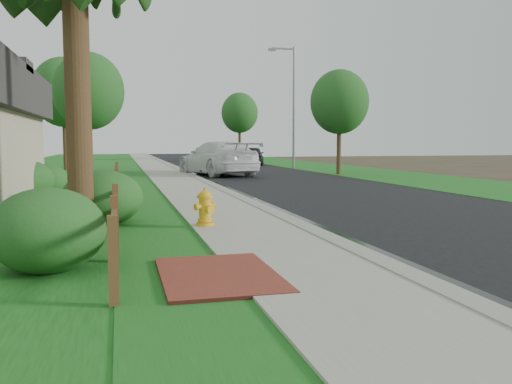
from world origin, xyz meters
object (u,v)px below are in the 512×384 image
object	(u,v)px
white_suv	(218,158)
streetlight	(292,100)
dark_car_mid	(252,156)
fire_hydrant	(205,208)
ranch_fence	(116,192)

from	to	relation	value
white_suv	streetlight	size ratio (longest dim) A/B	0.77
white_suv	dark_car_mid	bearing A→B (deg)	-126.55
fire_hydrant	dark_car_mid	size ratio (longest dim) A/B	0.18
dark_car_mid	streetlight	world-z (taller)	streetlight
streetlight	dark_car_mid	bearing A→B (deg)	101.84
dark_car_mid	white_suv	bearing A→B (deg)	84.25
fire_hydrant	streetlight	world-z (taller)	streetlight
ranch_fence	fire_hydrant	size ratio (longest dim) A/B	20.12
fire_hydrant	streetlight	bearing A→B (deg)	68.10
ranch_fence	streetlight	bearing A→B (deg)	61.60
dark_car_mid	fire_hydrant	bearing A→B (deg)	90.71
ranch_fence	fire_hydrant	distance (m)	3.56
fire_hydrant	dark_car_mid	bearing A→B (deg)	74.38
dark_car_mid	streetlight	bearing A→B (deg)	118.17
streetlight	ranch_fence	bearing A→B (deg)	-118.40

